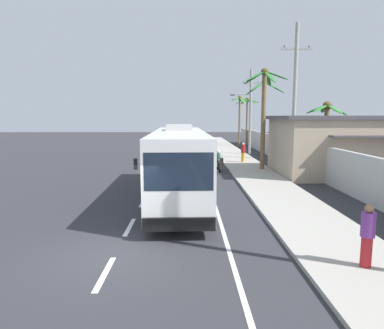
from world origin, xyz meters
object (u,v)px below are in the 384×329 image
Objects in this scene: palm_second at (264,101)px; coach_bus_foreground at (179,161)px; pedestrian_near_kerb at (243,152)px; roadside_building at (379,145)px; palm_third at (247,109)px; palm_fourth at (264,103)px; palm_nearest at (240,109)px; utility_pole_mid at (294,101)px; motorcycle_beside_bus at (218,162)px; utility_pole_far at (250,111)px; pedestrian_midwalk at (367,234)px; palm_farthest at (326,125)px.

coach_bus_foreground is at bearing -116.19° from palm_second.
pedestrian_near_kerb is 0.11× the size of roadside_building.
palm_fourth reaches higher than palm_third.
palm_third is 22.18m from palm_fourth.
palm_nearest is (1.96, 15.66, 3.94)m from pedestrian_near_kerb.
utility_pole_mid is 23.32m from palm_nearest.
utility_pole_far is at bearing 68.34° from motorcycle_beside_bus.
pedestrian_near_kerb reaches higher than pedestrian_midwalk.
utility_pole_mid is at bearing 177.99° from palm_farthest.
palm_third is at bearing 86.71° from utility_pole_mid.
palm_second is (7.42, 15.09, 3.59)m from coach_bus_foreground.
pedestrian_near_kerb is at bearing -100.55° from palm_third.
coach_bus_foreground is at bearing -109.82° from utility_pole_far.
utility_pole_far reaches higher than coach_bus_foreground.
palm_farthest is at bearing 27.74° from coach_bus_foreground.
utility_pole_mid reaches higher than palm_third.
pedestrian_near_kerb is 20.73m from pedestrian_midwalk.
palm_farthest is at bearing 123.26° from pedestrian_midwalk.
pedestrian_midwalk is (2.39, -16.76, 0.38)m from motorcycle_beside_bus.
palm_nearest reaches higher than palm_farthest.
utility_pole_far is 1.19× the size of palm_second.
palm_farthest is (0.56, -25.91, -1.48)m from palm_third.
motorcycle_beside_bus is at bearing -178.10° from palm_fourth.
motorcycle_beside_bus is at bearing 171.08° from roadside_building.
pedestrian_midwalk is 17.37m from palm_fourth.
palm_third is at bearing 102.14° from roadside_building.
pedestrian_midwalk is 39.26m from palm_third.
palm_nearest is 13.13m from palm_second.
palm_third is 24.59m from roadside_building.
coach_bus_foreground is 2.41× the size of palm_farthest.
utility_pole_mid reaches higher than palm_second.
pedestrian_midwalk is 0.17× the size of utility_pole_mid.
motorcycle_beside_bus is (2.71, 8.57, -1.24)m from coach_bus_foreground.
coach_bus_foreground is 1.24× the size of utility_pole_mid.
motorcycle_beside_bus is 7.99m from palm_farthest.
utility_pole_mid is at bearing -163.42° from roadside_building.
coach_bus_foreground is 29.25m from palm_nearest.
palm_fourth reaches higher than coach_bus_foreground.
coach_bus_foreground is 15.32m from roadside_building.
palm_second is 0.98× the size of palm_fourth.
palm_nearest is 0.91× the size of palm_second.
palm_nearest is at bearing 86.66° from palm_fourth.
roadside_building is (6.91, -12.02, -2.58)m from utility_pole_far.
palm_farthest is at bearing -80.57° from utility_pole_far.
palm_farthest is 0.34× the size of roadside_building.
palm_third is (1.15, 15.62, -0.46)m from palm_second.
utility_pole_far is at bearing 119.88° from roadside_building.
palm_fourth is (0.91, 16.87, 4.03)m from pedestrian_midwalk.
utility_pole_mid is (1.90, -7.66, 3.99)m from pedestrian_near_kerb.
pedestrian_near_kerb is 0.19× the size of utility_pole_far.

